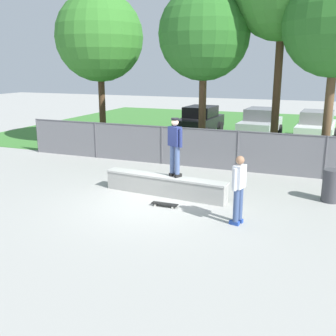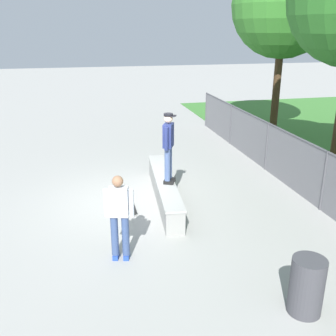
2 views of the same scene
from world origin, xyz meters
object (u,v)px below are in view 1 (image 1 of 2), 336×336
(car_black, at_px, (200,120))
(skateboard, at_px, (165,204))
(car_silver, at_px, (260,123))
(bystander, at_px, (239,187))
(concrete_ledge, at_px, (165,185))
(tree_near_left, at_px, (99,37))
(tree_near_right, at_px, (204,35))
(trash_bin, at_px, (332,186))
(skateboarder, at_px, (175,144))
(car_white, at_px, (316,126))

(car_black, bearing_deg, skateboard, -77.42)
(skateboard, relative_size, car_silver, 0.19)
(bystander, bearing_deg, concrete_ledge, 150.62)
(concrete_ledge, bearing_deg, tree_near_left, 133.37)
(car_silver, xyz_separation_m, bystander, (1.49, -13.29, 0.17))
(skateboard, height_order, bystander, bystander)
(concrete_ledge, bearing_deg, tree_near_right, 94.75)
(car_silver, xyz_separation_m, trash_bin, (3.76, -10.50, -0.34))
(car_black, bearing_deg, tree_near_left, -122.92)
(skateboarder, xyz_separation_m, tree_near_right, (-0.78, 5.49, 3.60))
(bystander, bearing_deg, tree_near_right, 113.88)
(car_silver, height_order, car_white, same)
(car_silver, relative_size, car_white, 1.00)
(concrete_ledge, distance_m, skateboard, 1.09)
(car_silver, bearing_deg, car_black, -177.71)
(car_silver, bearing_deg, trash_bin, -70.28)
(skateboard, distance_m, trash_bin, 5.09)
(concrete_ledge, bearing_deg, trash_bin, 14.80)
(trash_bin, bearing_deg, tree_near_left, 155.40)
(tree_near_left, xyz_separation_m, car_black, (3.49, 5.39, -4.50))
(bystander, bearing_deg, skateboarder, 146.60)
(skateboarder, xyz_separation_m, trash_bin, (4.60, 1.26, -1.17))
(car_silver, bearing_deg, tree_near_right, -104.47)
(skateboarder, distance_m, car_white, 12.13)
(tree_near_right, bearing_deg, bystander, -66.12)
(tree_near_right, xyz_separation_m, car_silver, (1.62, 6.27, -4.43))
(skateboarder, height_order, car_white, skateboarder)
(car_silver, relative_size, trash_bin, 4.31)
(tree_near_right, height_order, car_white, tree_near_right)
(bystander, relative_size, trash_bin, 1.83)
(skateboard, relative_size, trash_bin, 0.80)
(skateboard, bearing_deg, skateboarder, 93.98)
(tree_near_right, distance_m, car_black, 7.81)
(tree_near_right, distance_m, trash_bin, 8.34)
(car_white, bearing_deg, tree_near_right, -127.69)
(concrete_ledge, relative_size, tree_near_left, 0.55)
(tree_near_right, bearing_deg, trash_bin, -38.16)
(tree_near_left, bearing_deg, car_silver, 38.04)
(car_silver, height_order, trash_bin, car_silver)
(car_black, bearing_deg, car_silver, 2.29)
(skateboard, bearing_deg, car_silver, 86.58)
(tree_near_left, relative_size, car_white, 1.74)
(tree_near_right, height_order, trash_bin, tree_near_right)
(trash_bin, bearing_deg, car_black, 125.35)
(concrete_ledge, bearing_deg, skateboard, -68.06)
(bystander, bearing_deg, car_white, 83.34)
(tree_near_left, relative_size, car_black, 1.74)
(tree_near_left, height_order, car_white, tree_near_left)
(car_silver, bearing_deg, skateboard, -93.42)
(tree_near_right, xyz_separation_m, car_black, (-1.97, 6.13, -4.43))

